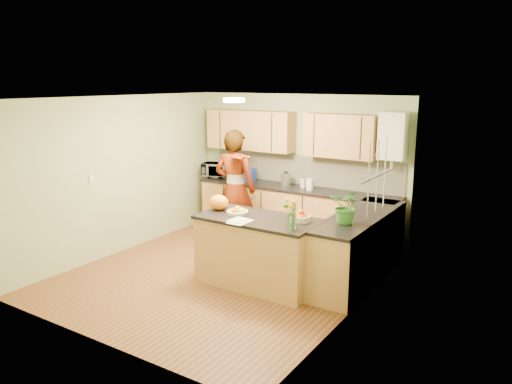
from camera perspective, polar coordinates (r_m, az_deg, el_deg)
The scene contains 28 objects.
floor at distance 7.29m, azimuth -3.71°, elevation -9.35°, with size 4.50×4.50×0.00m, color #533617.
ceiling at distance 6.76m, azimuth -4.02°, elevation 10.69°, with size 4.00×4.50×0.02m, color silver.
wall_back at distance 8.80m, azimuth 4.88°, elevation 2.94°, with size 4.00×0.02×2.50m, color #94A475.
wall_front at distance 5.34m, azimuth -18.37°, elevation -4.09°, with size 4.00×0.02×2.50m, color #94A475.
wall_left at distance 8.25m, azimuth -15.12°, elevation 1.89°, with size 0.02×4.50×2.50m, color #94A475.
wall_right at distance 5.98m, azimuth 11.76°, elevation -1.93°, with size 0.02×4.50×2.50m, color #94A475.
back_counter at distance 8.66m, azimuth 4.44°, elevation -2.49°, with size 3.64×0.62×0.94m.
right_counter at distance 7.07m, azimuth 11.69°, elevation -6.24°, with size 0.62×2.24×0.94m.
splashback at distance 8.75m, azimuth 5.41°, elevation 2.54°, with size 3.60×0.02×0.52m, color beige.
upper_cabinets at distance 8.65m, azimuth 3.39°, elevation 6.81°, with size 3.20×0.34×0.70m.
boiler at distance 7.92m, azimuth 15.43°, elevation 6.18°, with size 0.40×0.30×0.86m.
window_right at distance 6.47m, azimuth 13.74°, elevation 1.80°, with size 0.01×1.30×1.05m.
light_switch at distance 7.84m, azimuth -18.29°, elevation 1.52°, with size 0.02×0.09×0.09m, color white.
ceiling_lamp at distance 7.01m, azimuth -2.53°, elevation 10.46°, with size 0.30×0.30×0.07m.
peninsula_island at distance 6.78m, azimuth 0.35°, elevation -6.78°, with size 1.64×0.84×0.94m.
fruit_dish at distance 6.81m, azimuth -2.14°, elevation -2.18°, with size 0.30×0.30×0.10m.
orange_bowl at distance 6.48m, azimuth 5.18°, elevation -2.81°, with size 0.25×0.25×0.15m.
flower_vase at distance 6.12m, azimuth 4.21°, elevation -1.61°, with size 0.23×0.23×0.42m.
orange_bag at distance 7.04m, azimuth -4.25°, elevation -1.18°, with size 0.28×0.24×0.21m, color orange.
papers at distance 6.45m, azimuth -1.83°, elevation -3.37°, with size 0.23×0.32×0.01m, color white.
violinist at distance 8.19m, azimuth -2.41°, elevation 0.33°, with size 0.72×0.47×1.96m, color #E9A68E.
violin at distance 7.79m, azimuth -2.18°, elevation 4.11°, with size 0.67×0.27×0.13m, color #571705, non-canonical shape.
microwave at distance 9.42m, azimuth -4.61°, elevation 2.51°, with size 0.49×0.33×0.27m, color white.
blue_box at distance 9.03m, azimuth -1.09°, elevation 2.00°, with size 0.29×0.21×0.23m, color #213898.
kettle at distance 8.64m, azimuth 3.40°, elevation 1.51°, with size 0.16×0.16×0.30m.
jar_cream at distance 8.51m, azimuth 5.41°, elevation 0.99°, with size 0.10×0.10×0.15m, color beige.
jar_white at distance 8.34m, azimuth 6.19°, elevation 0.87°, with size 0.12×0.12×0.19m, color white.
potted_plant at distance 6.42m, azimuth 10.37°, elevation -1.60°, with size 0.41×0.36×0.46m, color #2F6E24.
Camera 1 is at (4.03, -5.43, 2.73)m, focal length 35.00 mm.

